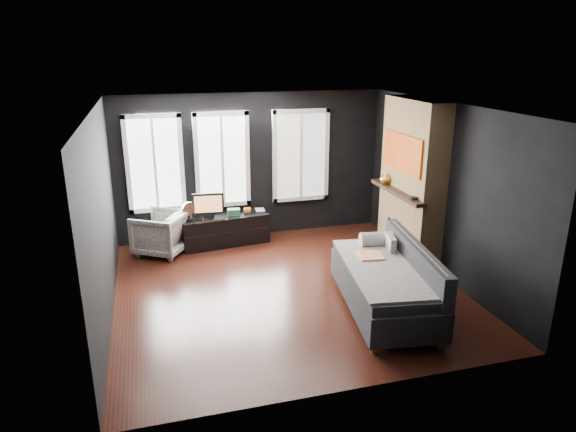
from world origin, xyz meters
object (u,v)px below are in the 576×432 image
object	(u,v)px
armchair	(161,231)
mantel_vase	(386,178)
sofa	(384,278)
media_console	(225,230)
book	(256,205)
monitor	(208,204)
mug	(247,210)

from	to	relation	value
armchair	mantel_vase	distance (m)	4.01
sofa	media_console	world-z (taller)	sofa
mantel_vase	sofa	bearing A→B (deg)	-114.95
sofa	book	xyz separation A→B (m)	(-1.09, 3.25, 0.18)
sofa	armchair	bearing A→B (deg)	142.44
armchair	mantel_vase	xyz separation A→B (m)	(3.80, -0.90, 0.92)
sofa	monitor	bearing A→B (deg)	131.17
media_console	armchair	bearing A→B (deg)	-179.84
media_console	monitor	xyz separation A→B (m)	(-0.27, -0.01, 0.53)
armchair	mug	xyz separation A→B (m)	(1.58, 0.18, 0.20)
mug	mantel_vase	size ratio (longest dim) A/B	0.65
monitor	mantel_vase	bearing A→B (deg)	-14.51
monitor	mug	bearing A→B (deg)	7.96
sofa	armchair	xyz separation A→B (m)	(-2.85, 2.94, -0.07)
monitor	mantel_vase	xyz separation A→B (m)	(2.94, -1.04, 0.53)
armchair	mantel_vase	bearing A→B (deg)	108.32
sofa	monitor	distance (m)	3.68
sofa	book	world-z (taller)	sofa
sofa	mantel_vase	world-z (taller)	mantel_vase
media_console	book	size ratio (longest dim) A/B	7.09
mug	armchair	bearing A→B (deg)	-173.61
mug	monitor	bearing A→B (deg)	-177.03
media_console	mug	world-z (taller)	mug
media_console	mantel_vase	xyz separation A→B (m)	(2.66, -1.05, 1.06)
armchair	mug	bearing A→B (deg)	128.05
mantel_vase	media_console	bearing A→B (deg)	158.47
monitor	mug	world-z (taller)	monitor
media_console	book	distance (m)	0.75
book	mantel_vase	distance (m)	2.46
sofa	media_console	xyz separation A→B (m)	(-1.71, 3.09, -0.21)
monitor	armchair	bearing A→B (deg)	-165.81
sofa	mantel_vase	bearing A→B (deg)	73.41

